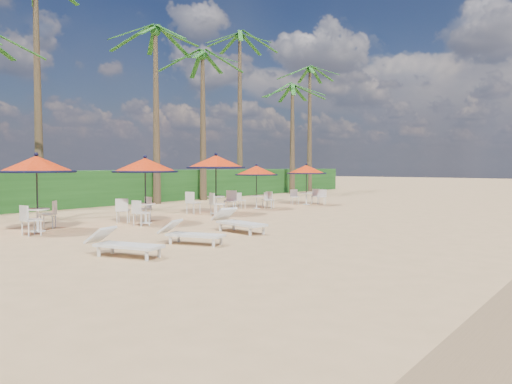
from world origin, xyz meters
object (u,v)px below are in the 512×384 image
(station_4, at_px, (307,174))
(lounger_far, at_px, (237,221))
(station_0, at_px, (37,171))
(station_3, at_px, (257,176))
(lounger_near, at_px, (122,243))
(station_1, at_px, (144,173))
(station_2, at_px, (216,169))
(lounger_mid, at_px, (189,233))

(station_4, height_order, lounger_far, station_4)
(station_0, distance_m, station_3, 10.87)
(lounger_near, bearing_deg, station_0, 154.45)
(station_0, relative_size, station_3, 1.15)
(station_1, relative_size, lounger_near, 1.26)
(station_0, relative_size, lounger_far, 1.16)
(station_1, bearing_deg, station_2, 94.16)
(lounger_mid, bearing_deg, lounger_near, -104.68)
(station_1, distance_m, lounger_near, 6.84)
(station_2, relative_size, station_3, 1.22)
(station_1, xyz_separation_m, lounger_far, (4.20, 0.16, -1.44))
(station_0, distance_m, station_1, 3.62)
(station_2, distance_m, lounger_near, 10.28)
(station_1, relative_size, station_4, 1.11)
(station_3, bearing_deg, lounger_near, -65.97)
(station_1, bearing_deg, lounger_near, -43.98)
(station_0, relative_size, lounger_near, 1.28)
(station_3, relative_size, lounger_mid, 1.16)
(station_1, height_order, lounger_mid, station_1)
(lounger_near, distance_m, lounger_far, 4.84)
(lounger_far, bearing_deg, station_2, 150.12)
(lounger_far, bearing_deg, lounger_mid, -66.93)
(station_3, xyz_separation_m, lounger_far, (4.73, -7.17, -1.23))
(lounger_mid, relative_size, lounger_far, 0.87)
(station_1, relative_size, station_2, 0.93)
(station_0, distance_m, lounger_mid, 5.88)
(station_1, height_order, station_4, station_1)
(station_4, distance_m, lounger_far, 11.61)
(station_2, xyz_separation_m, lounger_far, (4.50, -3.98, -1.57))
(station_2, bearing_deg, lounger_near, -59.81)
(lounger_near, relative_size, lounger_far, 0.90)
(station_4, relative_size, lounger_far, 1.02)
(station_4, bearing_deg, station_0, -93.52)
(station_2, xyz_separation_m, station_3, (-0.23, 3.19, -0.34))
(station_2, height_order, station_4, station_2)
(lounger_near, bearing_deg, lounger_far, 82.77)
(station_2, bearing_deg, station_3, 94.12)
(lounger_mid, bearing_deg, station_4, 92.62)
(lounger_far, bearing_deg, station_0, -132.18)
(station_3, bearing_deg, lounger_mid, -61.67)
(station_1, xyz_separation_m, station_3, (-0.53, 7.33, -0.21))
(station_1, height_order, lounger_near, station_1)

